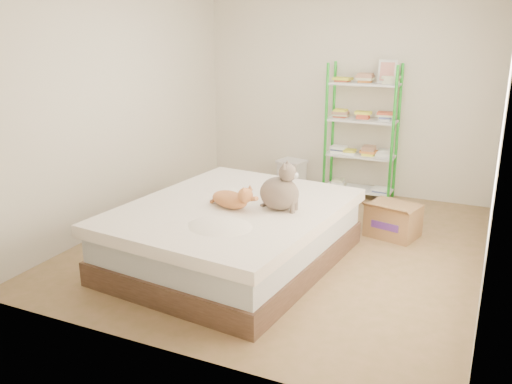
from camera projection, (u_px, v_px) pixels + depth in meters
The scene contains 7 objects.
room at pixel (285, 118), 5.17m from camera, with size 3.81×4.21×2.61m.
bed at pixel (233, 234), 5.05m from camera, with size 1.98×2.38×0.56m.
orange_cat at pixel (230, 197), 4.89m from camera, with size 0.47×0.25×0.19m, color #EC8851, non-canonical shape.
grey_cat at pixel (279, 186), 4.80m from camera, with size 0.32×0.38×0.44m, color gray, non-canonical shape.
shelf_unit at pixel (362, 132), 6.82m from camera, with size 0.88×0.36×1.74m.
cardboard_box at pixel (393, 220), 5.71m from camera, with size 0.58×0.58×0.40m.
white_bin at pixel (292, 174), 7.35m from camera, with size 0.40×0.37×0.39m.
Camera 1 is at (1.88, -4.80, 2.17)m, focal length 38.00 mm.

